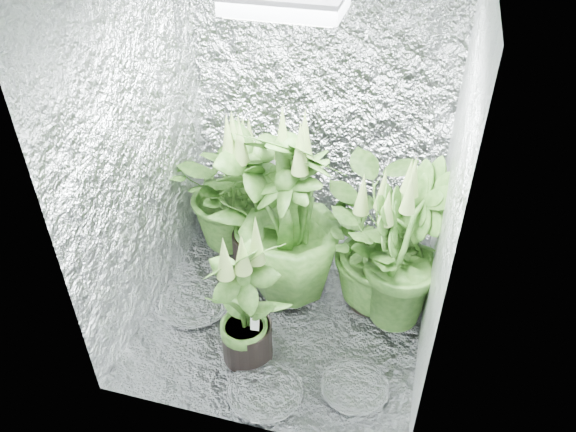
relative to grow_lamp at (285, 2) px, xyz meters
The scene contains 11 objects.
ground 1.83m from the grow_lamp, ahead, with size 1.60×1.60×0.00m, color silver.
walls 0.83m from the grow_lamp, ahead, with size 1.62×1.62×2.00m.
grow_lamp is the anchor object (origin of this frame).
plant_a 1.57m from the grow_lamp, 132.71° to the left, with size 0.78×0.78×0.94m.
plant_b 1.39m from the grow_lamp, 131.34° to the left, with size 0.70×0.70×1.12m.
plant_c 1.48m from the grow_lamp, 13.79° to the left, with size 0.56×0.56×1.07m.
plant_d 1.27m from the grow_lamp, 95.71° to the left, with size 0.78×0.78×1.22m.
plant_e 1.48m from the grow_lamp, 23.21° to the left, with size 0.94×0.94×0.94m.
plant_f 1.46m from the grow_lamp, 106.42° to the right, with size 0.62×0.62×0.93m.
circulation_fan 1.86m from the grow_lamp, 39.68° to the left, with size 0.16×0.29×0.33m.
plant_label 1.58m from the grow_lamp, 97.46° to the right, with size 0.05×0.01×0.07m, color white.
Camera 1 is at (0.64, -2.30, 2.51)m, focal length 35.00 mm.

